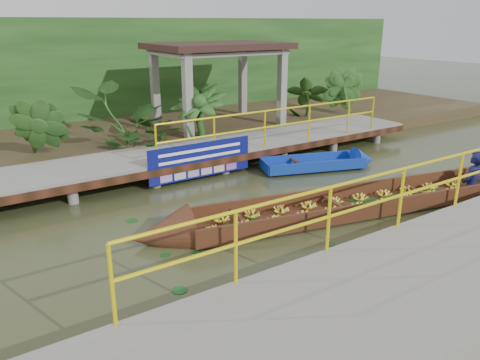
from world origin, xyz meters
TOP-DOWN VIEW (x-y plane):
  - ground at (0.00, 0.00)m, footprint 80.00×80.00m
  - land_strip at (0.00, 7.50)m, footprint 30.00×8.00m
  - far_dock at (0.02, 3.43)m, footprint 16.00×2.06m
  - near_dock at (1.00, -4.20)m, footprint 18.00×2.40m
  - pavilion at (3.00, 6.30)m, footprint 4.40×3.00m
  - foliage_backdrop at (0.00, 10.00)m, footprint 30.00×0.80m
  - vendor_boat at (2.80, -1.30)m, footprint 10.65×3.23m
  - moored_blue_boat at (3.90, 1.38)m, footprint 3.35×1.81m
  - blue_banner at (0.16, 2.48)m, footprint 2.86×0.04m
  - tropical_plants at (1.27, 5.30)m, footprint 14.26×1.26m

SIDE VIEW (x-z plane):
  - ground at x=0.00m, z-range 0.00..0.00m
  - moored_blue_boat at x=3.90m, z-range -0.25..0.53m
  - land_strip at x=0.00m, z-range 0.00..0.45m
  - vendor_boat at x=2.80m, z-range -0.89..1.37m
  - near_dock at x=1.00m, z-range -0.56..1.16m
  - far_dock at x=0.02m, z-range -0.35..1.30m
  - blue_banner at x=0.16m, z-range 0.11..1.00m
  - tropical_plants at x=1.27m, z-range 0.45..2.03m
  - foliage_backdrop at x=0.00m, z-range 0.00..4.00m
  - pavilion at x=3.00m, z-range 1.32..4.32m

